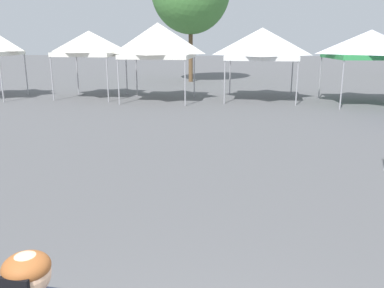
% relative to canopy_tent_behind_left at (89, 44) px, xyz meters
% --- Properties ---
extents(canopy_tent_behind_left, '(3.01, 3.01, 3.18)m').
position_rel_canopy_tent_behind_left_xyz_m(canopy_tent_behind_left, '(0.00, 0.00, 0.00)').
color(canopy_tent_behind_left, '#9E9EA3').
rests_on(canopy_tent_behind_left, ground).
extents(canopy_tent_far_left, '(3.19, 3.19, 3.52)m').
position_rel_canopy_tent_behind_left_xyz_m(canopy_tent_far_left, '(3.48, -0.69, 0.14)').
color(canopy_tent_far_left, '#9E9EA3').
rests_on(canopy_tent_far_left, ground).
extents(canopy_tent_behind_center, '(3.48, 3.48, 3.30)m').
position_rel_canopy_tent_behind_left_xyz_m(canopy_tent_behind_center, '(8.22, 0.05, 0.00)').
color(canopy_tent_behind_center, '#9E9EA3').
rests_on(canopy_tent_behind_center, ground).
extents(canopy_tent_behind_right, '(3.57, 3.57, 3.19)m').
position_rel_canopy_tent_behind_left_xyz_m(canopy_tent_behind_right, '(12.79, -0.79, -0.01)').
color(canopy_tent_behind_right, '#9E9EA3').
rests_on(canopy_tent_behind_right, ground).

